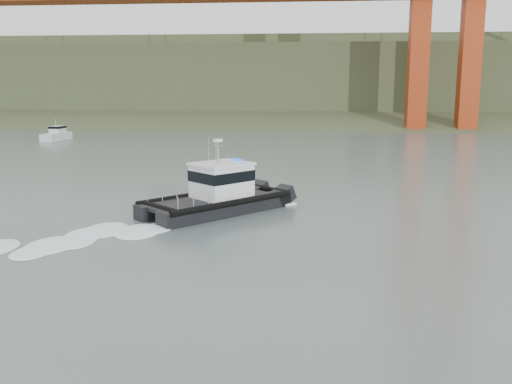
% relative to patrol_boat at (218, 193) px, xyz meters
% --- Properties ---
extents(ground, '(400.00, 400.00, 0.00)m').
position_rel_patrol_boat_xyz_m(ground, '(4.18, -13.22, -1.15)').
color(ground, slate).
rests_on(ground, ground).
extents(headlands, '(500.00, 105.36, 27.12)m').
position_rel_patrol_boat_xyz_m(headlands, '(4.18, 112.28, 5.90)').
color(headlands, '#3A4B2B').
rests_on(headlands, ground).
extents(patrol_boat, '(8.85, 9.33, 4.58)m').
position_rel_patrol_boat_xyz_m(patrol_boat, '(0.00, 0.00, 0.00)').
color(patrol_boat, black).
rests_on(patrol_boat, ground).
extents(motorboat, '(2.29, 5.68, 3.05)m').
position_rel_patrol_boat_xyz_m(motorboat, '(-29.43, 41.94, -0.39)').
color(motorboat, silver).
rests_on(motorboat, ground).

